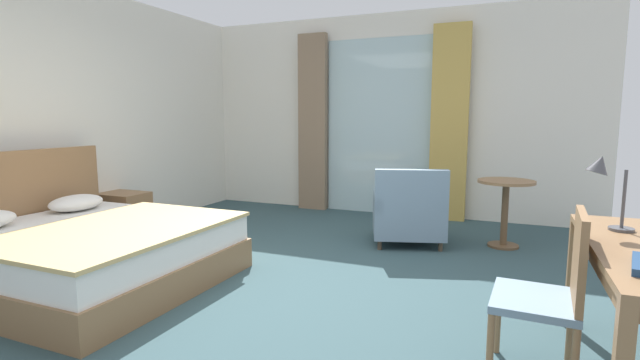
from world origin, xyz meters
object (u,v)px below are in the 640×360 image
(bed, at_px, (85,250))
(armchair_by_window, at_px, (408,214))
(desk_chair, at_px, (553,288))
(desk_lamp, at_px, (605,178))
(nightstand, at_px, (124,214))
(round_cafe_table, at_px, (505,199))

(bed, xyz_separation_m, armchair_by_window, (2.22, 2.23, 0.06))
(desk_chair, relative_size, armchair_by_window, 0.98)
(desk_lamp, relative_size, armchair_by_window, 0.47)
(bed, distance_m, desk_lamp, 3.81)
(nightstand, xyz_separation_m, armchair_by_window, (3.14, 0.91, 0.08))
(desk_lamp, bearing_deg, desk_chair, -122.83)
(desk_chair, bearing_deg, round_cafe_table, 96.23)
(desk_lamp, bearing_deg, armchair_by_window, 127.09)
(armchair_by_window, height_order, round_cafe_table, armchair_by_window)
(desk_chair, xyz_separation_m, round_cafe_table, (-0.29, 2.66, 0.01))
(armchair_by_window, bearing_deg, desk_lamp, -52.91)
(armchair_by_window, bearing_deg, round_cafe_table, 17.11)
(nightstand, xyz_separation_m, desk_chair, (4.40, -1.46, 0.26))
(bed, xyz_separation_m, desk_lamp, (3.72, 0.24, 0.77))
(bed, xyz_separation_m, desk_chair, (3.47, -0.14, 0.24))
(bed, height_order, armchair_by_window, bed)
(desk_lamp, relative_size, round_cafe_table, 0.61)
(bed, distance_m, nightstand, 1.61)
(desk_chair, relative_size, desk_lamp, 2.10)
(desk_chair, distance_m, desk_lamp, 0.70)
(bed, bearing_deg, nightstand, 125.06)
(round_cafe_table, bearing_deg, armchair_by_window, -162.89)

